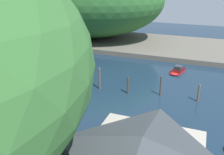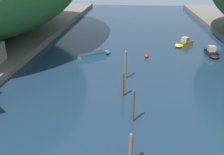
{
  "view_description": "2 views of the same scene",
  "coord_description": "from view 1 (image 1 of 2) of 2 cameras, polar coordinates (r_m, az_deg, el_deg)",
  "views": [
    {
      "loc": [
        -35.87,
        10.14,
        17.44
      ],
      "look_at": [
        0.82,
        24.1,
        1.34
      ],
      "focal_mm": 40.0,
      "sensor_mm": 36.0,
      "label": 1
    },
    {
      "loc": [
        -0.37,
        -4.13,
        13.12
      ],
      "look_at": [
        -2.86,
        22.36,
        1.41
      ],
      "focal_mm": 40.0,
      "sensor_mm": 36.0,
      "label": 2
    }
  ],
  "objects": [
    {
      "name": "water_surface",
      "position": [
        44.55,
        -7.49,
        -0.95
      ],
      "size": [
        130.0,
        130.0,
        0.0
      ],
      "primitive_type": "plane",
      "color": "#192D42",
      "rests_on": "ground"
    },
    {
      "name": "right_bank",
      "position": [
        68.51,
        3.35,
        7.98
      ],
      "size": [
        22.0,
        120.0,
        1.07
      ],
      "color": "#666056",
      "rests_on": "ground"
    },
    {
      "name": "boathouse_shed",
      "position": [
        24.74,
        -19.92,
        -14.42
      ],
      "size": [
        6.29,
        8.43,
        4.09
      ],
      "color": "gray",
      "rests_on": "left_bank"
    },
    {
      "name": "boat_cabin_cruiser",
      "position": [
        56.76,
        -13.53,
        4.27
      ],
      "size": [
        4.09,
        4.38,
        1.5
      ],
      "rotation": [
        0.0,
        0.0,
        2.43
      ],
      "color": "gold",
      "rests_on": "water_surface"
    },
    {
      "name": "boat_yellow_tender",
      "position": [
        41.43,
        -16.51,
        -3.1
      ],
      "size": [
        5.33,
        4.63,
        0.63
      ],
      "rotation": [
        0.0,
        0.0,
        5.39
      ],
      "color": "teal",
      "rests_on": "water_surface"
    },
    {
      "name": "boat_red_skiff",
      "position": [
        49.94,
        14.7,
        1.52
      ],
      "size": [
        4.94,
        2.88,
        1.17
      ],
      "rotation": [
        0.0,
        0.0,
        1.34
      ],
      "color": "red",
      "rests_on": "water_surface"
    },
    {
      "name": "boat_near_quay",
      "position": [
        57.1,
        -6.99,
        4.82
      ],
      "size": [
        1.63,
        4.29,
        1.49
      ],
      "rotation": [
        0.0,
        0.0,
        3.18
      ],
      "color": "black",
      "rests_on": "water_surface"
    },
    {
      "name": "mooring_post_second",
      "position": [
        38.96,
        19.19,
        -3.34
      ],
      "size": [
        0.29,
        0.29,
        2.79
      ],
      "color": "brown",
      "rests_on": "water_surface"
    },
    {
      "name": "mooring_post_middle",
      "position": [
        39.3,
        11.06,
        -1.85
      ],
      "size": [
        0.25,
        0.25,
        3.26
      ],
      "color": "#4C3D2D",
      "rests_on": "water_surface"
    },
    {
      "name": "mooring_post_fourth",
      "position": [
        39.33,
        3.62,
        -1.74
      ],
      "size": [
        0.31,
        0.31,
        2.88
      ],
      "color": "#4C3D2D",
      "rests_on": "water_surface"
    },
    {
      "name": "mooring_post_farthest",
      "position": [
        40.75,
        -2.86,
        -0.21
      ],
      "size": [
        0.31,
        0.31,
        3.7
      ],
      "color": "brown",
      "rests_on": "water_surface"
    },
    {
      "name": "channel_buoy_near",
      "position": [
        47.44,
        -10.63,
        0.8
      ],
      "size": [
        0.62,
        0.62,
        0.92
      ],
      "color": "red",
      "rests_on": "water_surface"
    }
  ]
}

